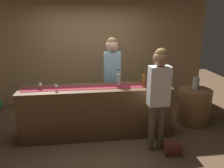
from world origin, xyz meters
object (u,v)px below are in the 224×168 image
at_px(round_side_table, 194,106).
at_px(vase_on_side_table, 196,83).
at_px(bartender, 112,70).
at_px(wine_glass_mid_counter, 40,84).
at_px(wine_glass_near_customer, 56,85).
at_px(customer_sipping, 159,89).
at_px(handbag, 173,149).
at_px(wine_bottle_amber, 144,80).
at_px(wine_bottle_clear, 119,79).
at_px(wine_glass_far_end, 153,79).

relative_size(round_side_table, vase_on_side_table, 3.08).
bearing_deg(bartender, wine_glass_mid_counter, 23.61).
distance_m(wine_glass_near_customer, customer_sipping, 1.76).
distance_m(wine_glass_near_customer, vase_on_side_table, 2.88).
distance_m(wine_glass_near_customer, round_side_table, 2.92).
bearing_deg(bartender, round_side_table, 171.03).
height_order(round_side_table, handbag, round_side_table).
xyz_separation_m(bartender, round_side_table, (1.74, -0.31, -0.77)).
distance_m(bartender, customer_sipping, 1.37).
bearing_deg(bartender, wine_bottle_amber, 131.95).
relative_size(wine_bottle_amber, wine_glass_near_customer, 2.10).
bearing_deg(wine_glass_mid_counter, round_side_table, 4.78).
xyz_separation_m(wine_bottle_amber, customer_sipping, (0.09, -0.63, 0.02)).
bearing_deg(wine_bottle_clear, wine_glass_near_customer, -169.86).
xyz_separation_m(customer_sipping, round_side_table, (1.13, 0.92, -0.73)).
relative_size(wine_bottle_amber, handbag, 1.08).
height_order(wine_glass_near_customer, vase_on_side_table, wine_glass_near_customer).
distance_m(customer_sipping, round_side_table, 1.63).
bearing_deg(handbag, bartender, 120.30).
bearing_deg(handbag, wine_bottle_clear, 129.57).
bearing_deg(customer_sipping, vase_on_side_table, 39.26).
relative_size(wine_glass_mid_counter, customer_sipping, 0.08).
bearing_deg(wine_glass_mid_counter, wine_bottle_amber, -0.93).
bearing_deg(handbag, vase_on_side_table, 52.13).
distance_m(wine_glass_far_end, customer_sipping, 0.67).
bearing_deg(handbag, wine_glass_near_customer, 159.02).
distance_m(bartender, handbag, 1.95).
xyz_separation_m(customer_sipping, handbag, (0.23, -0.20, -0.99)).
xyz_separation_m(wine_bottle_amber, bartender, (-0.52, 0.60, 0.06)).
xyz_separation_m(wine_bottle_clear, round_side_table, (1.68, 0.19, -0.71)).
distance_m(wine_glass_near_customer, wine_glass_far_end, 1.79).
relative_size(wine_glass_near_customer, round_side_table, 0.19).
bearing_deg(wine_glass_near_customer, wine_glass_far_end, 4.21).
bearing_deg(bartender, customer_sipping, 117.30).
height_order(wine_bottle_amber, round_side_table, wine_bottle_amber).
xyz_separation_m(wine_bottle_amber, wine_glass_mid_counter, (-1.89, 0.03, -0.01)).
xyz_separation_m(wine_bottle_clear, bartender, (-0.06, 0.49, 0.06)).
xyz_separation_m(wine_glass_far_end, handbag, (0.13, -0.86, -0.96)).
bearing_deg(vase_on_side_table, wine_bottle_amber, -163.82).
relative_size(wine_glass_near_customer, vase_on_side_table, 0.60).
bearing_deg(wine_glass_far_end, wine_bottle_clear, 173.66).
bearing_deg(wine_bottle_clear, bartender, 97.16).
relative_size(bartender, handbag, 6.47).
bearing_deg(wine_glass_mid_counter, vase_on_side_table, 6.03).
distance_m(bartender, round_side_table, 1.93).
relative_size(bartender, customer_sipping, 1.03).
bearing_deg(bartender, vase_on_side_table, 173.43).
xyz_separation_m(wine_bottle_clear, customer_sipping, (0.54, -0.73, 0.02)).
relative_size(wine_bottle_clear, handbag, 1.08).
bearing_deg(customer_sipping, bartender, 115.02).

